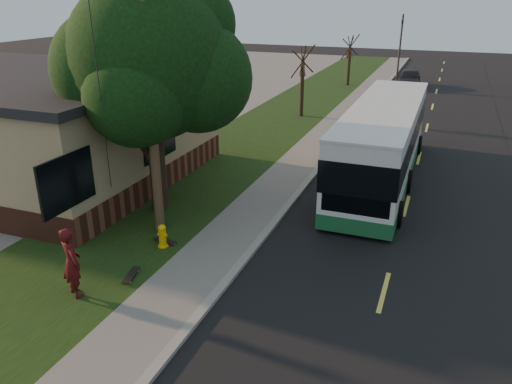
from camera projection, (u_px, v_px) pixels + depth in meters
ground at (242, 264)px, 14.32m from camera, size 120.00×120.00×0.00m
road at (415, 172)px, 21.63m from camera, size 8.00×80.00×0.01m
curb at (325, 160)px, 22.95m from camera, size 0.25×80.00×0.12m
sidewalk at (304, 158)px, 23.29m from camera, size 2.00×80.00×0.08m
grass_verge at (236, 150)px, 24.46m from camera, size 5.00×80.00×0.07m
building_lot at (71, 131)px, 27.79m from camera, size 15.00×80.00×0.04m
fire_hydrant at (162, 236)px, 15.02m from camera, size 0.32×0.32×0.74m
utility_pole at (149, 89)px, 14.54m from camera, size 2.86×3.21×9.07m
leafy_tree at (153, 62)px, 16.06m from camera, size 6.30×6.00×7.80m
bare_tree_near at (302, 82)px, 30.25m from camera, size 1.38×1.21×4.31m
bare_tree_far at (349, 61)px, 40.52m from camera, size 1.38×1.21×4.03m
traffic_signal at (400, 43)px, 42.38m from camera, size 0.18×0.22×5.50m
transit_bus at (383, 141)px, 20.09m from camera, size 2.68×11.62×3.15m
skateboarder at (72, 262)px, 12.42m from camera, size 0.82×0.72×1.88m
skateboard_main at (131, 275)px, 13.52m from camera, size 0.42×0.90×0.08m
skateboard_spare at (165, 240)px, 15.40m from camera, size 0.83×0.36×0.08m
dumpster at (150, 149)px, 22.34m from camera, size 1.73×1.47×1.36m
distant_car at (409, 78)px, 40.50m from camera, size 1.83×4.27×1.44m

